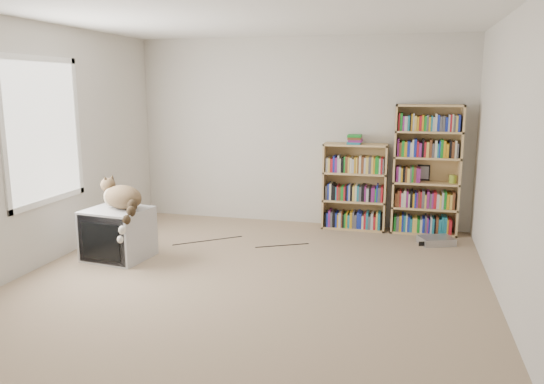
% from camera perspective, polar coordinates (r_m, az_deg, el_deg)
% --- Properties ---
extents(floor, '(4.50, 5.00, 0.01)m').
position_cam_1_polar(floor, '(5.09, -2.73, -10.08)').
color(floor, tan).
rests_on(floor, ground).
extents(wall_back, '(4.50, 0.02, 2.50)m').
position_cam_1_polar(wall_back, '(7.19, 3.01, 6.47)').
color(wall_back, beige).
rests_on(wall_back, floor).
extents(wall_front, '(4.50, 0.02, 2.50)m').
position_cam_1_polar(wall_front, '(2.54, -19.69, -3.18)').
color(wall_front, beige).
rests_on(wall_front, floor).
extents(wall_left, '(0.02, 5.00, 2.50)m').
position_cam_1_polar(wall_left, '(5.85, -24.52, 4.35)').
color(wall_left, beige).
rests_on(wall_left, floor).
extents(wall_right, '(0.02, 5.00, 2.50)m').
position_cam_1_polar(wall_right, '(4.65, 24.72, 2.79)').
color(wall_right, beige).
rests_on(wall_right, floor).
extents(ceiling, '(4.50, 5.00, 0.02)m').
position_cam_1_polar(ceiling, '(4.78, -3.03, 19.04)').
color(ceiling, white).
rests_on(ceiling, wall_back).
extents(window, '(0.02, 1.22, 1.52)m').
position_cam_1_polar(window, '(5.98, -23.36, 6.02)').
color(window, white).
rests_on(window, wall_left).
extents(crt_tv, '(0.70, 0.64, 0.55)m').
position_cam_1_polar(crt_tv, '(6.04, -16.18, -4.33)').
color(crt_tv, '#AFAFB2').
rests_on(crt_tv, floor).
extents(cat, '(0.65, 0.69, 0.57)m').
position_cam_1_polar(cat, '(5.88, -15.75, -0.97)').
color(cat, '#332015').
rests_on(cat, crt_tv).
extents(bookcase_tall, '(0.82, 0.30, 1.64)m').
position_cam_1_polar(bookcase_tall, '(6.98, 16.25, 2.02)').
color(bookcase_tall, tan).
rests_on(bookcase_tall, floor).
extents(bookcase_short, '(0.82, 0.30, 1.13)m').
position_cam_1_polar(bookcase_short, '(7.05, 8.87, 0.22)').
color(bookcase_short, tan).
rests_on(bookcase_short, floor).
extents(book_stack, '(0.22, 0.28, 0.12)m').
position_cam_1_polar(book_stack, '(6.91, 8.93, 5.62)').
color(book_stack, '#AC1622').
rests_on(book_stack, bookcase_short).
extents(green_mug, '(0.09, 0.09, 0.10)m').
position_cam_1_polar(green_mug, '(6.99, 18.86, 1.35)').
color(green_mug, olive).
rests_on(green_mug, bookcase_tall).
extents(framed_print, '(0.15, 0.05, 0.20)m').
position_cam_1_polar(framed_print, '(7.06, 16.02, 2.02)').
color(framed_print, black).
rests_on(framed_print, bookcase_tall).
extents(dvd_player, '(0.46, 0.40, 0.09)m').
position_cam_1_polar(dvd_player, '(6.65, 17.24, -5.03)').
color(dvd_player, '#A4A4A8').
rests_on(dvd_player, floor).
extents(wall_outlet, '(0.01, 0.08, 0.13)m').
position_cam_1_polar(wall_outlet, '(6.64, -19.46, -2.72)').
color(wall_outlet, silver).
rests_on(wall_outlet, wall_left).
extents(floor_cables, '(1.20, 0.70, 0.01)m').
position_cam_1_polar(floor_cables, '(6.45, -2.18, -5.39)').
color(floor_cables, black).
rests_on(floor_cables, floor).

